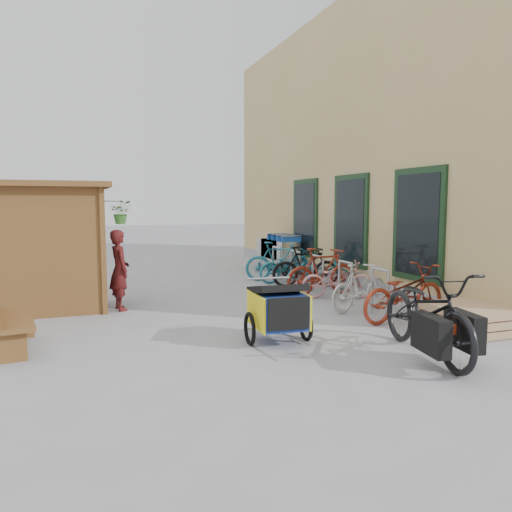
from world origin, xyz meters
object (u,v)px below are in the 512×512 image
object	(u,v)px
bike_1	(360,287)
person_kiosk	(119,270)
bench	(8,315)
bike_4	(319,273)
bike_2	(337,280)
pallet_stack	(468,318)
kiosk	(45,228)
shopping_carts	(278,249)
child_trailer	(278,308)
bike_5	(306,267)
bike_6	(289,266)
bike_0	(404,293)
bike_3	(322,272)
cargo_bike	(428,313)
bike_7	(278,261)

from	to	relation	value
bike_1	person_kiosk	bearing A→B (deg)	52.55
bench	bike_4	distance (m)	6.77
bike_2	pallet_stack	bearing A→B (deg)	-149.97
kiosk	person_kiosk	size ratio (longest dim) A/B	1.64
shopping_carts	child_trailer	world-z (taller)	shopping_carts
bike_2	bike_5	bearing A→B (deg)	20.23
kiosk	bike_6	world-z (taller)	kiosk
child_trailer	bike_0	xyz separation A→B (m)	(2.53, 0.48, -0.02)
person_kiosk	bike_2	distance (m)	4.47
kiosk	shopping_carts	xyz separation A→B (m)	(6.28, 3.94, -0.90)
bike_3	cargo_bike	bearing A→B (deg)	165.69
kiosk	bike_4	distance (m)	5.89
shopping_carts	cargo_bike	bearing A→B (deg)	-99.71
child_trailer	bike_2	xyz separation A→B (m)	(2.49, 2.69, -0.11)
kiosk	bike_3	bearing A→B (deg)	-3.73
bike_0	bike_3	distance (m)	2.57
bike_0	bike_1	bearing A→B (deg)	4.84
shopping_carts	child_trailer	size ratio (longest dim) A/B	1.33
child_trailer	shopping_carts	bearing A→B (deg)	71.05
bike_5	bike_3	bearing A→B (deg)	-176.19
bench	person_kiosk	world-z (taller)	person_kiosk
cargo_bike	bike_6	distance (m)	6.34
bike_4	bike_2	bearing A→B (deg)	-171.23
child_trailer	bike_5	xyz separation A→B (m)	(2.48, 4.20, -0.01)
bike_5	bike_7	size ratio (longest dim) A/B	0.97
child_trailer	bike_1	xyz separation A→B (m)	(2.26, 1.43, -0.06)
bench	shopping_carts	size ratio (longest dim) A/B	0.74
bench	person_kiosk	size ratio (longest dim) A/B	1.02
kiosk	pallet_stack	size ratio (longest dim) A/B	2.08
kiosk	bench	size ratio (longest dim) A/B	1.61
pallet_stack	bike_1	distance (m)	2.07
bike_0	bike_4	xyz separation A→B (m)	(0.02, 3.18, -0.08)
child_trailer	bike_2	size ratio (longest dim) A/B	1.03
kiosk	bike_5	xyz separation A→B (m)	(5.70, 0.80, -1.06)
child_trailer	bike_4	distance (m)	4.46
kiosk	pallet_stack	bearing A→B (deg)	-31.66
bench	bike_2	xyz separation A→B (m)	(6.11, 1.79, -0.08)
bike_3	bike_6	world-z (taller)	bike_3
cargo_bike	person_kiosk	distance (m)	5.64
shopping_carts	person_kiosk	world-z (taller)	person_kiosk
bike_5	bike_0	bearing A→B (deg)	-167.27
bike_4	pallet_stack	bearing A→B (deg)	-160.66
bike_3	bike_4	bearing A→B (deg)	-25.41
bike_2	bike_5	size ratio (longest dim) A/B	0.93
cargo_bike	bike_4	world-z (taller)	cargo_bike
kiosk	bike_5	size ratio (longest dim) A/B	1.51
cargo_bike	shopping_carts	bearing A→B (deg)	90.28
bike_3	bike_7	xyz separation A→B (m)	(-0.08, 2.30, -0.02)
pallet_stack	bike_7	distance (m)	5.87
bench	bike_5	size ratio (longest dim) A/B	0.94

